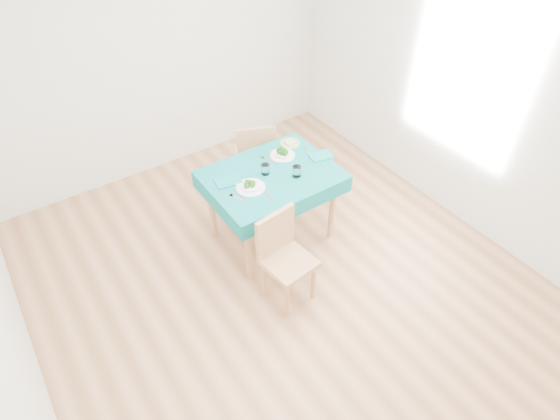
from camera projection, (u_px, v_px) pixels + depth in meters
room_shell at (280, 158)px, 3.31m from camera, size 4.02×4.52×2.73m
table at (272, 206)px, 4.39m from camera, size 1.14×0.86×0.76m
chair_near at (289, 259)px, 3.77m from camera, size 0.42×0.45×0.94m
chair_far at (254, 148)px, 4.90m from camera, size 0.53×0.55×0.99m
bowl_near at (251, 185)px, 3.97m from camera, size 0.25×0.25×0.08m
bowl_far at (283, 153)px, 4.32m from camera, size 0.23×0.23×0.07m
fork_near at (239, 199)px, 3.88m from camera, size 0.09×0.19×0.00m
knife_near at (265, 192)px, 3.95m from camera, size 0.03×0.23×0.00m
fork_far at (269, 160)px, 4.29m from camera, size 0.08×0.17×0.00m
knife_far at (307, 153)px, 4.38m from camera, size 0.10×0.21×0.00m
napkin_near at (228, 181)px, 4.05m from camera, size 0.25×0.19×0.01m
napkin_far at (321, 156)px, 4.34m from camera, size 0.23×0.18×0.01m
tumbler_center at (265, 169)px, 4.11m from camera, size 0.08×0.08×0.10m
tumbler_side at (297, 171)px, 4.08m from camera, size 0.08×0.08×0.10m
side_plate at (290, 143)px, 4.49m from camera, size 0.19×0.19×0.01m
bread_slice at (290, 142)px, 4.49m from camera, size 0.10×0.10×0.01m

